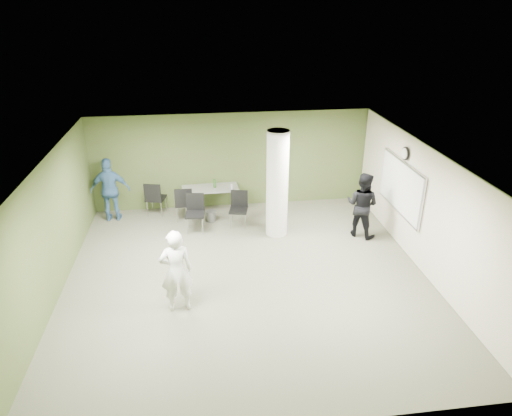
{
  "coord_description": "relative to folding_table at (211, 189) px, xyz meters",
  "views": [
    {
      "loc": [
        -0.93,
        -8.6,
        5.7
      ],
      "look_at": [
        0.32,
        1.0,
        1.23
      ],
      "focal_mm": 32.0,
      "sensor_mm": 36.0,
      "label": 1
    }
  ],
  "objects": [
    {
      "name": "chair_table_right",
      "position": [
        0.73,
        -0.9,
        -0.15
      ],
      "size": [
        0.57,
        0.57,
        0.96
      ],
      "rotation": [
        0.0,
        0.0,
        -0.22
      ],
      "color": "black",
      "rests_on": "floor"
    },
    {
      "name": "wastebasket",
      "position": [
        -0.04,
        -0.59,
        -0.56
      ],
      "size": [
        0.26,
        0.26,
        0.3
      ],
      "primitive_type": "cylinder",
      "color": "#4C4C4C",
      "rests_on": "floor"
    },
    {
      "name": "man_blue",
      "position": [
        -2.74,
        -0.15,
        0.19
      ],
      "size": [
        1.07,
        0.46,
        1.81
      ],
      "primitive_type": "imported",
      "rotation": [
        0.0,
        0.0,
        3.12
      ],
      "color": "#39608F",
      "rests_on": "floor"
    },
    {
      "name": "floor",
      "position": [
        0.66,
        -3.55,
        -0.71
      ],
      "size": [
        8.0,
        8.0,
        0.0
      ],
      "primitive_type": "plane",
      "color": "#5C5C48",
      "rests_on": "ground"
    },
    {
      "name": "wall_right_cream",
      "position": [
        4.66,
        -3.55,
        0.69
      ],
      "size": [
        0.02,
        8.0,
        2.8
      ],
      "primitive_type": "cube",
      "color": "beige",
      "rests_on": "floor"
    },
    {
      "name": "whiteboard",
      "position": [
        4.58,
        -2.35,
        0.79
      ],
      "size": [
        0.05,
        2.3,
        1.3
      ],
      "color": "silver",
      "rests_on": "wall_right_cream"
    },
    {
      "name": "wall_left",
      "position": [
        -3.34,
        -3.55,
        0.69
      ],
      "size": [
        0.02,
        8.0,
        2.8
      ],
      "primitive_type": "cube",
      "color": "#465E2C",
      "rests_on": "floor"
    },
    {
      "name": "wall_back",
      "position": [
        0.66,
        0.45,
        0.69
      ],
      "size": [
        8.0,
        2.8,
        0.02
      ],
      "primitive_type": "cube",
      "rotation": [
        1.57,
        0.0,
        0.0
      ],
      "color": "#465E2C",
      "rests_on": "floor"
    },
    {
      "name": "chair_back_right",
      "position": [
        -0.76,
        -0.46,
        -0.12
      ],
      "size": [
        0.5,
        0.5,
        1.0
      ],
      "rotation": [
        0.0,
        0.0,
        3.15
      ],
      "color": "black",
      "rests_on": "floor"
    },
    {
      "name": "chair_back_left",
      "position": [
        -1.59,
        -0.01,
        -0.12
      ],
      "size": [
        0.61,
        0.61,
        1.01
      ],
      "rotation": [
        0.0,
        0.0,
        2.89
      ],
      "color": "black",
      "rests_on": "floor"
    },
    {
      "name": "wall_clock",
      "position": [
        4.58,
        -2.35,
        1.64
      ],
      "size": [
        0.06,
        0.32,
        0.32
      ],
      "color": "black",
      "rests_on": "wall_right_cream"
    },
    {
      "name": "ceiling",
      "position": [
        0.66,
        -3.55,
        2.09
      ],
      "size": [
        8.0,
        8.0,
        0.0
      ],
      "primitive_type": "plane",
      "rotation": [
        3.14,
        0.0,
        0.0
      ],
      "color": "white",
      "rests_on": "wall_back"
    },
    {
      "name": "column",
      "position": [
        1.66,
        -1.55,
        0.69
      ],
      "size": [
        0.56,
        0.56,
        2.8
      ],
      "primitive_type": "cylinder",
      "color": "silver",
      "rests_on": "floor"
    },
    {
      "name": "woman_white",
      "position": [
        -0.84,
        -4.5,
        0.17
      ],
      "size": [
        0.69,
        0.49,
        1.76
      ],
      "primitive_type": "imported",
      "rotation": [
        0.0,
        0.0,
        3.25
      ],
      "color": "silver",
      "rests_on": "floor"
    },
    {
      "name": "folding_table",
      "position": [
        0.0,
        0.0,
        0.0
      ],
      "size": [
        1.64,
        0.78,
        1.01
      ],
      "rotation": [
        0.0,
        0.0,
        0.05
      ],
      "color": "gray",
      "rests_on": "floor"
    },
    {
      "name": "man_black",
      "position": [
        3.81,
        -1.92,
        0.15
      ],
      "size": [
        1.07,
        1.05,
        1.73
      ],
      "primitive_type": "imported",
      "rotation": [
        0.0,
        0.0,
        2.42
      ],
      "color": "black",
      "rests_on": "floor"
    },
    {
      "name": "chair_table_left",
      "position": [
        -0.46,
        -1.04,
        -0.13
      ],
      "size": [
        0.55,
        0.55,
        1.0
      ],
      "rotation": [
        0.0,
        0.0,
        -0.11
      ],
      "color": "black",
      "rests_on": "floor"
    }
  ]
}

